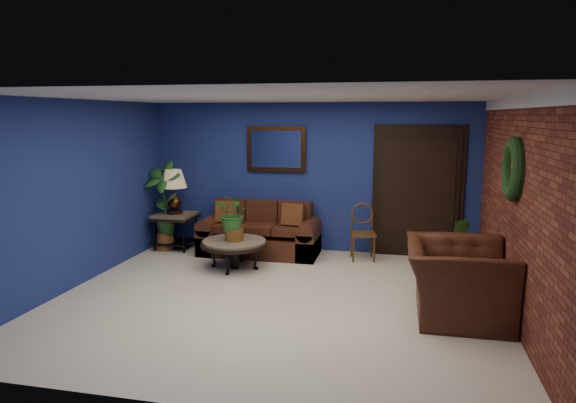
% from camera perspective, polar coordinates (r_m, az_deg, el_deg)
% --- Properties ---
extents(floor, '(5.50, 5.50, 0.00)m').
position_cam_1_polar(floor, '(6.58, -1.33, -10.78)').
color(floor, beige).
rests_on(floor, ground).
extents(wall_back, '(5.50, 0.04, 2.50)m').
position_cam_1_polar(wall_back, '(8.68, 2.61, 2.69)').
color(wall_back, navy).
rests_on(wall_back, ground).
extents(wall_left, '(0.04, 5.00, 2.50)m').
position_cam_1_polar(wall_left, '(7.41, -22.50, 0.79)').
color(wall_left, navy).
rests_on(wall_left, ground).
extents(wall_right_brick, '(0.04, 5.00, 2.50)m').
position_cam_1_polar(wall_right_brick, '(6.20, 24.12, -0.89)').
color(wall_right_brick, brown).
rests_on(wall_right_brick, ground).
extents(ceiling, '(5.50, 5.00, 0.02)m').
position_cam_1_polar(ceiling, '(6.17, -1.42, 11.55)').
color(ceiling, silver).
rests_on(ceiling, wall_back).
extents(crown_molding, '(0.03, 5.00, 0.14)m').
position_cam_1_polar(crown_molding, '(6.11, 24.60, 10.07)').
color(crown_molding, white).
rests_on(crown_molding, wall_right_brick).
extents(wall_mirror, '(1.02, 0.06, 0.77)m').
position_cam_1_polar(wall_mirror, '(8.72, -1.32, 5.83)').
color(wall_mirror, '#412411').
rests_on(wall_mirror, wall_back).
extents(closet_door, '(1.44, 0.06, 2.18)m').
position_cam_1_polar(closet_door, '(8.55, 14.20, 0.95)').
color(closet_door, black).
rests_on(closet_door, wall_back).
extents(wreath, '(0.16, 0.72, 0.72)m').
position_cam_1_polar(wreath, '(6.18, 23.77, 3.31)').
color(wreath, black).
rests_on(wreath, wall_right_brick).
extents(sofa, '(1.95, 0.84, 0.88)m').
position_cam_1_polar(sofa, '(8.60, -3.06, -3.89)').
color(sofa, '#461F14').
rests_on(sofa, ground).
extents(coffee_table, '(1.01, 1.01, 0.43)m').
position_cam_1_polar(coffee_table, '(7.77, -5.99, -4.73)').
color(coffee_table, '#4F4B45').
rests_on(coffee_table, ground).
extents(end_table, '(0.68, 0.68, 0.62)m').
position_cam_1_polar(end_table, '(9.06, -12.42, -2.21)').
color(end_table, '#4F4B45').
rests_on(end_table, ground).
extents(table_lamp, '(0.44, 0.44, 0.73)m').
position_cam_1_polar(table_lamp, '(8.96, -12.56, 1.67)').
color(table_lamp, '#412411').
rests_on(table_lamp, end_table).
extents(side_chair, '(0.45, 0.45, 0.90)m').
position_cam_1_polar(side_chair, '(8.31, 8.29, -2.91)').
color(side_chair, '#593619').
rests_on(side_chair, ground).
extents(armchair, '(1.14, 1.31, 0.85)m').
position_cam_1_polar(armchair, '(6.23, 18.27, -8.33)').
color(armchair, '#461F14').
rests_on(armchair, ground).
extents(coffee_plant, '(0.61, 0.56, 0.70)m').
position_cam_1_polar(coffee_plant, '(7.68, -6.05, -1.54)').
color(coffee_plant, brown).
rests_on(coffee_plant, coffee_table).
extents(floor_plant, '(0.37, 0.31, 0.77)m').
position_cam_1_polar(floor_plant, '(8.20, 18.30, -4.30)').
color(floor_plant, brown).
rests_on(floor_plant, ground).
extents(tall_plant, '(0.75, 0.59, 1.52)m').
position_cam_1_polar(tall_plant, '(8.98, -13.63, -0.07)').
color(tall_plant, brown).
rests_on(tall_plant, ground).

